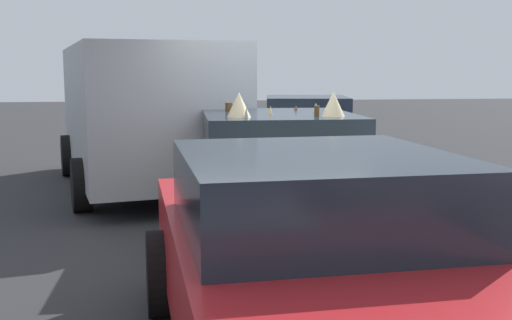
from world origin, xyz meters
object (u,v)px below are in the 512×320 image
at_px(parked_van_far_right, 142,109).
at_px(parked_sedan_behind_right, 319,270).
at_px(parked_sedan_row_back_center, 306,126).
at_px(art_car_decorated, 282,176).

height_order(parked_van_far_right, parked_sedan_behind_right, parked_van_far_right).
xyz_separation_m(parked_van_far_right, parked_sedan_behind_right, (-6.52, -1.30, -0.54)).
bearing_deg(parked_sedan_behind_right, parked_sedan_row_back_center, 164.50).
distance_m(parked_van_far_right, parked_sedan_behind_right, 6.67).
height_order(parked_van_far_right, parked_sedan_row_back_center, parked_van_far_right).
bearing_deg(parked_van_far_right, parked_sedan_behind_right, 179.48).
distance_m(art_car_decorated, parked_sedan_behind_right, 3.19).
relative_size(art_car_decorated, parked_sedan_behind_right, 1.14).
bearing_deg(art_car_decorated, parked_sedan_row_back_center, 166.18).
height_order(art_car_decorated, parked_van_far_right, parked_van_far_right).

